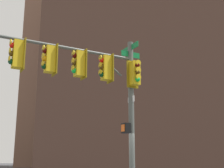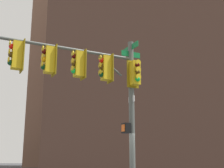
% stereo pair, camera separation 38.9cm
% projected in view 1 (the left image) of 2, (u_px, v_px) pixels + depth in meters
% --- Properties ---
extents(signal_pole_assembly, '(5.12, 3.21, 6.40)m').
position_uv_depth(signal_pole_assembly, '(95.00, 79.00, 12.08)').
color(signal_pole_assembly, '#4C514C').
rests_on(signal_pole_assembly, ground_plane).
extents(building_brick_nearside, '(22.63, 19.64, 36.47)m').
position_uv_depth(building_brick_nearside, '(135.00, 40.00, 44.57)').
color(building_brick_nearside, '#4C3328').
rests_on(building_brick_nearside, ground_plane).
extents(building_brick_midblock, '(19.14, 18.48, 44.78)m').
position_uv_depth(building_brick_midblock, '(77.00, 62.00, 68.54)').
color(building_brick_midblock, '#845B47').
rests_on(building_brick_midblock, ground_plane).
extents(building_brick_farside, '(17.60, 18.49, 47.62)m').
position_uv_depth(building_brick_farside, '(75.00, 57.00, 69.41)').
color(building_brick_farside, '#845B47').
rests_on(building_brick_farside, ground_plane).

